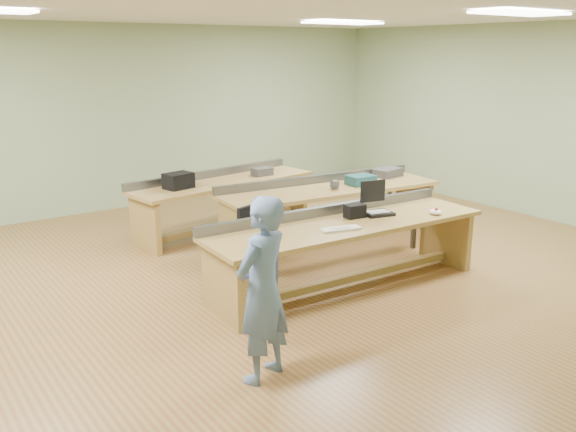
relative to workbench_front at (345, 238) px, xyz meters
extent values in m
plane|color=olive|center=(-0.57, 0.89, -0.57)|extent=(10.00, 10.00, 0.00)
plane|color=silver|center=(-0.57, 0.89, 2.43)|extent=(10.00, 10.00, 0.00)
cube|color=gray|center=(-0.57, 4.89, 0.93)|extent=(10.00, 0.04, 3.00)
cube|color=gray|center=(4.43, 0.89, 0.93)|extent=(0.04, 8.00, 3.00)
cube|color=white|center=(1.93, -0.61, 2.40)|extent=(1.20, 0.50, 0.03)
cube|color=white|center=(1.93, 2.39, 2.40)|extent=(1.20, 0.50, 0.03)
cube|color=#B08B4A|center=(0.00, -0.04, 0.16)|extent=(3.33, 1.03, 0.05)
cube|color=#B08B4A|center=(-1.55, 0.03, -0.22)|extent=(0.12, 0.78, 0.70)
cube|color=#B08B4A|center=(1.54, -0.11, -0.22)|extent=(0.12, 0.78, 0.70)
cube|color=#B08B4A|center=(0.00, -0.04, -0.47)|extent=(2.99, 0.24, 0.08)
cube|color=#57595F|center=(0.02, 0.36, 0.24)|extent=(3.29, 0.23, 0.11)
cube|color=#B08B4A|center=(0.97, 1.43, 0.16)|extent=(3.25, 1.16, 0.05)
cube|color=#B08B4A|center=(-0.51, 1.58, -0.22)|extent=(0.15, 0.75, 0.70)
cube|color=#B08B4A|center=(2.46, 1.29, -0.22)|extent=(0.15, 0.75, 0.70)
cube|color=#B08B4A|center=(0.97, 1.43, -0.47)|extent=(2.88, 0.38, 0.08)
cube|color=#57595F|center=(1.01, 1.81, 0.24)|extent=(3.17, 0.39, 0.11)
cube|color=#B08B4A|center=(0.00, 2.68, 0.16)|extent=(2.94, 1.15, 0.05)
cube|color=#B08B4A|center=(-1.31, 2.50, -0.22)|extent=(0.17, 0.67, 0.70)
cube|color=#B08B4A|center=(1.32, 2.87, -0.22)|extent=(0.17, 0.67, 0.70)
cube|color=#B08B4A|center=(0.00, 2.68, -0.47)|extent=(2.55, 0.45, 0.08)
cube|color=#57595F|center=(-0.04, 3.02, 0.24)|extent=(2.84, 0.47, 0.11)
imported|color=slate|center=(-1.84, -1.14, 0.19)|extent=(0.65, 0.53, 1.52)
cube|color=black|center=(0.50, 0.02, 0.20)|extent=(0.37, 0.33, 0.03)
cube|color=black|center=(0.53, 0.15, 0.44)|extent=(0.32, 0.08, 0.25)
cube|color=beige|center=(-0.25, -0.21, 0.20)|extent=(0.45, 0.24, 0.02)
ellipsoid|color=white|center=(1.05, -0.36, 0.22)|extent=(0.15, 0.17, 0.07)
cube|color=black|center=(0.20, 0.08, 0.26)|extent=(0.24, 0.17, 0.15)
cylinder|color=black|center=(-0.53, 0.92, -0.37)|extent=(0.05, 0.05, 0.39)
cube|color=black|center=(-0.53, 0.92, -0.15)|extent=(0.47, 0.47, 0.05)
cube|color=black|center=(-0.58, 1.09, 0.06)|extent=(0.36, 0.15, 0.34)
cylinder|color=black|center=(-0.53, 0.92, -0.54)|extent=(0.53, 0.53, 0.05)
cube|color=#164249|center=(1.44, 1.36, 0.25)|extent=(0.39, 0.31, 0.13)
cube|color=#38373A|center=(2.16, 1.56, 0.24)|extent=(0.47, 0.34, 0.12)
imported|color=#38373A|center=(0.94, 1.32, 0.24)|extent=(0.18, 0.18, 0.11)
cylinder|color=silver|center=(0.94, 1.32, 0.25)|extent=(0.09, 0.09, 0.13)
cube|color=black|center=(-0.75, 2.62, 0.29)|extent=(0.42, 0.34, 0.21)
cube|color=#38373A|center=(0.67, 2.71, 0.24)|extent=(0.29, 0.21, 0.11)
camera|label=1|loc=(-4.25, -4.87, 2.01)|focal=38.00mm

